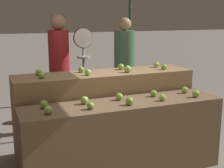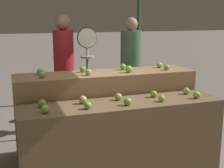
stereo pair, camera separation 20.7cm
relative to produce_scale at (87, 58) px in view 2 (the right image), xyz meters
name	(u,v)px [view 2 (the right image)]	position (x,y,z in m)	size (l,w,h in m)	color
display_counter_front	(122,138)	(0.07, -1.29, -0.77)	(2.29, 0.55, 0.85)	brown
display_counter_back	(106,113)	(0.07, -0.69, -0.65)	(2.29, 0.55, 1.08)	olive
apple_front_0	(45,109)	(-0.79, -1.40, -0.30)	(0.08, 0.08, 0.08)	#8EB247
apple_front_1	(88,105)	(-0.36, -1.40, -0.30)	(0.08, 0.08, 0.08)	#7AA338
apple_front_2	(128,101)	(0.08, -1.41, -0.30)	(0.09, 0.09, 0.09)	#7AA338
apple_front_3	(162,98)	(0.49, -1.39, -0.30)	(0.08, 0.08, 0.08)	#84AD3D
apple_front_4	(197,95)	(0.94, -1.40, -0.30)	(0.09, 0.09, 0.09)	#84AD3D
apple_front_5	(42,103)	(-0.80, -1.19, -0.30)	(0.09, 0.09, 0.09)	#7AA338
apple_front_6	(83,100)	(-0.36, -1.19, -0.30)	(0.09, 0.09, 0.09)	#8EB247
apple_front_7	(118,97)	(0.05, -1.18, -0.30)	(0.08, 0.08, 0.08)	#84AD3D
apple_front_8	(154,94)	(0.50, -1.19, -0.30)	(0.08, 0.08, 0.08)	#7AA338
apple_front_9	(186,91)	(0.94, -1.18, -0.30)	(0.08, 0.08, 0.08)	#84AD3D
apple_back_0	(42,75)	(-0.74, -0.79, -0.07)	(0.07, 0.07, 0.07)	#7AA338
apple_back_1	(88,72)	(-0.20, -0.80, -0.07)	(0.08, 0.08, 0.08)	#8EB247
apple_back_2	(129,69)	(0.33, -0.80, -0.06)	(0.09, 0.09, 0.09)	#84AD3D
apple_back_3	(167,67)	(0.87, -0.79, -0.07)	(0.08, 0.08, 0.08)	#7AA338
apple_back_4	(40,72)	(-0.74, -0.58, -0.07)	(0.08, 0.08, 0.08)	#7AA338
apple_back_5	(83,69)	(-0.21, -0.58, -0.07)	(0.08, 0.08, 0.08)	#7AA338
apple_back_6	(123,67)	(0.34, -0.58, -0.06)	(0.08, 0.08, 0.08)	#7AA338
apple_back_7	(159,65)	(0.87, -0.58, -0.07)	(0.08, 0.08, 0.08)	#8EB247
produce_scale	(87,58)	(0.00, 0.00, 0.00)	(0.29, 0.20, 1.62)	#99999E
person_vendor_at_scale	(64,63)	(-0.28, 0.36, -0.12)	(0.32, 0.32, 1.82)	#2D2D38
person_customer_left	(131,59)	(1.01, 0.80, -0.17)	(0.42, 0.42, 1.76)	#2D2D38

